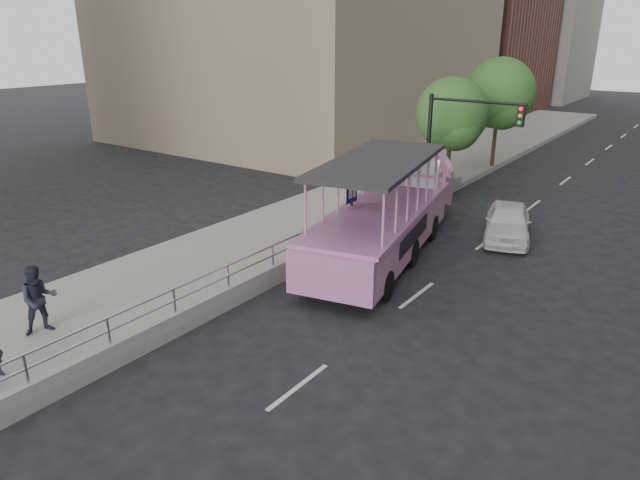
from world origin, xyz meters
TOP-DOWN VIEW (x-y plane):
  - ground at (0.00, 0.00)m, footprint 160.00×160.00m
  - sidewalk at (-5.75, 10.00)m, footprint 5.50×80.00m
  - kerb_wall at (-3.12, 2.00)m, footprint 0.24×30.00m
  - guardrail at (-3.12, 2.00)m, footprint 0.07×22.00m
  - duck_boat at (-1.72, 7.04)m, footprint 4.91×11.48m
  - car at (1.50, 10.72)m, footprint 2.84×4.46m
  - pedestrian_mid at (-5.64, -4.27)m, footprint 0.98×1.10m
  - parking_sign at (-2.52, 5.66)m, footprint 0.09×0.67m
  - traffic_signal at (-1.70, 12.50)m, footprint 4.20×0.32m
  - street_tree_near at (-3.30, 15.93)m, footprint 3.52×3.52m
  - street_tree_far at (-3.10, 21.93)m, footprint 3.97×3.97m
  - midrise_stone_b at (-16.00, 64.00)m, footprint 16.00×14.00m

SIDE VIEW (x-z plane):
  - ground at x=0.00m, z-range 0.00..0.00m
  - sidewalk at x=-5.75m, z-range 0.00..0.30m
  - kerb_wall at x=-3.12m, z-range 0.30..0.66m
  - car at x=1.50m, z-range 0.00..1.41m
  - guardrail at x=-3.12m, z-range 0.79..1.50m
  - pedestrian_mid at x=-5.64m, z-range 0.30..2.16m
  - duck_boat at x=-1.72m, z-range -0.48..3.23m
  - parking_sign at x=-2.52m, z-range 0.36..3.33m
  - traffic_signal at x=-1.70m, z-range 0.90..6.10m
  - street_tree_near at x=-3.30m, z-range 0.96..6.68m
  - street_tree_far at x=-3.10m, z-range 1.08..7.53m
  - midrise_stone_b at x=-16.00m, z-range 0.00..20.00m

